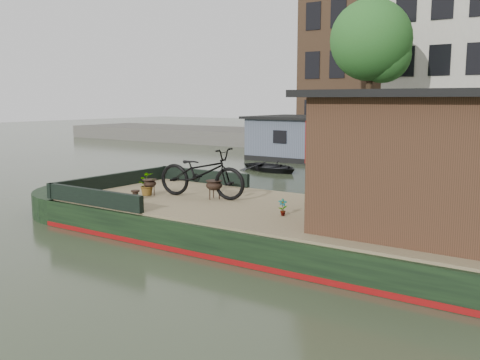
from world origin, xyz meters
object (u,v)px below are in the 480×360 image
Objects in this scene: cabin at (436,160)px; brazier_front at (150,187)px; bicycle at (202,173)px; potted_plant_a at (283,207)px; dinghy at (272,164)px; brazier_rear at (214,190)px.

cabin is 6.58m from brazier_front.
bicycle is at bearing 22.44° from brazier_front.
potted_plant_a is (2.55, -0.64, -0.42)m from bicycle.
potted_plant_a is 0.12× the size of dinghy.
bicycle is 6.60× the size of potted_plant_a.
bicycle is 0.80× the size of dinghy.
dinghy is (-3.64, 9.08, -0.95)m from bicycle.
brazier_rear is 0.16× the size of dinghy.
potted_plant_a is at bearing -169.49° from cabin.
brazier_front is (-6.48, -0.36, -1.03)m from cabin.
brazier_rear reaches higher than dinghy.
brazier_rear is (1.54, 0.51, 0.02)m from brazier_front.
cabin is 10.30× the size of brazier_front.
bicycle is at bearing -177.17° from brazier_rear.
brazier_rear reaches higher than brazier_front.
bicycle is (-5.29, 0.13, -0.64)m from cabin.
potted_plant_a is 0.78× the size of brazier_rear.
dinghy is at bearing 13.25° from bicycle.
potted_plant_a reaches higher than dinghy.
potted_plant_a is (-2.74, -0.51, -1.06)m from cabin.
cabin reaches higher than bicycle.
potted_plant_a is at bearing -2.29° from brazier_front.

